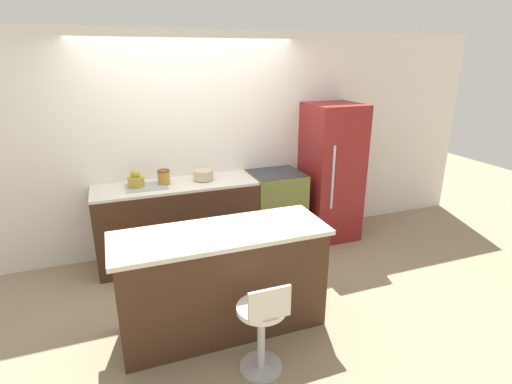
# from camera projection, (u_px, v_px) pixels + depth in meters

# --- Properties ---
(ground_plane) EXTENTS (14.00, 14.00, 0.00)m
(ground_plane) POSITION_uv_depth(u_px,v_px,m) (209.00, 266.00, 4.63)
(ground_plane) COLOR #998466
(wall_back) EXTENTS (8.00, 0.06, 2.60)m
(wall_back) POSITION_uv_depth(u_px,v_px,m) (192.00, 145.00, 4.77)
(wall_back) COLOR white
(wall_back) RESTS_ON ground_plane
(back_counter) EXTENTS (1.83, 0.59, 0.94)m
(back_counter) POSITION_uv_depth(u_px,v_px,m) (178.00, 222.00, 4.67)
(back_counter) COLOR #422819
(back_counter) RESTS_ON ground_plane
(kitchen_island) EXTENTS (1.80, 0.65, 0.93)m
(kitchen_island) POSITION_uv_depth(u_px,v_px,m) (222.00, 280.00, 3.46)
(kitchen_island) COLOR #422819
(kitchen_island) RESTS_ON ground_plane
(oven_range) EXTENTS (0.64, 0.60, 0.94)m
(oven_range) POSITION_uv_depth(u_px,v_px,m) (276.00, 208.00, 5.08)
(oven_range) COLOR olive
(oven_range) RESTS_ON ground_plane
(refrigerator) EXTENTS (0.65, 0.68, 1.76)m
(refrigerator) POSITION_uv_depth(u_px,v_px,m) (331.00, 172.00, 5.16)
(refrigerator) COLOR maroon
(refrigerator) RESTS_ON ground_plane
(stool_chair) EXTENTS (0.37, 0.37, 0.81)m
(stool_chair) POSITION_uv_depth(u_px,v_px,m) (262.00, 327.00, 2.97)
(stool_chair) COLOR #B7B7BC
(stool_chair) RESTS_ON ground_plane
(kettle) EXTENTS (0.18, 0.18, 0.19)m
(kettle) POSITION_uv_depth(u_px,v_px,m) (136.00, 180.00, 4.38)
(kettle) COLOR #B29333
(kettle) RESTS_ON back_counter
(mixing_bowl) EXTENTS (0.23, 0.23, 0.11)m
(mixing_bowl) POSITION_uv_depth(u_px,v_px,m) (203.00, 175.00, 4.64)
(mixing_bowl) COLOR #C1B28E
(mixing_bowl) RESTS_ON back_counter
(canister_jar) EXTENTS (0.14, 0.14, 0.16)m
(canister_jar) POSITION_uv_depth(u_px,v_px,m) (164.00, 177.00, 4.48)
(canister_jar) COLOR #B77F33
(canister_jar) RESTS_ON back_counter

